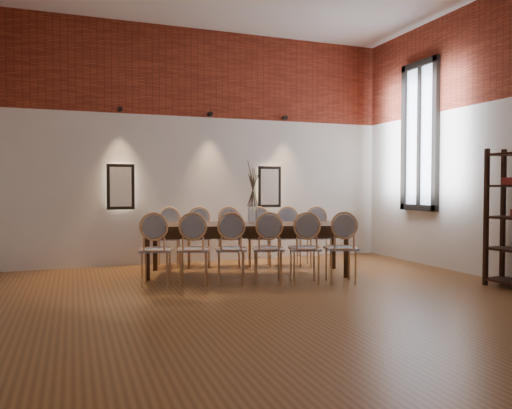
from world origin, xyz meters
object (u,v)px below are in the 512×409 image
object	(u,v)px
chair_near_b	(194,249)
chair_near_e	(304,248)
chair_near_f	(341,248)
bowl	(234,218)
chair_far_e	(289,237)
dining_table	(247,249)
chair_near_c	(231,249)
chair_near_a	(156,250)
book	(230,222)
vase	(253,214)
chair_far_c	(229,238)
chair_near_d	(268,249)
chair_far_f	(319,237)
chair_far_d	(259,237)
chair_far_a	(168,238)
chair_far_b	(199,238)

from	to	relation	value
chair_near_b	chair_near_e	distance (m)	1.48
chair_near_f	bowl	distance (m)	1.63
bowl	chair_far_e	bearing A→B (deg)	24.64
dining_table	chair_near_c	distance (m)	0.80
dining_table	chair_far_e	distance (m)	1.06
chair_near_a	chair_near_b	distance (m)	0.49
chair_near_b	book	distance (m)	1.05
vase	dining_table	bearing A→B (deg)	163.72
dining_table	chair_far_c	distance (m)	0.80
chair_near_d	chair_near_c	bearing A→B (deg)	180.00
vase	book	distance (m)	0.38
chair_near_c	chair_near_e	bearing A→B (deg)	-0.00
dining_table	vase	bearing A→B (deg)	-0.00
chair_near_c	chair_near_e	size ratio (longest dim) A/B	1.00
book	dining_table	bearing A→B (deg)	-43.06
chair_near_b	chair_far_f	distance (m)	2.49
chair_near_c	chair_near_d	size ratio (longest dim) A/B	1.00
chair_near_b	chair_near_e	xyz separation A→B (m)	(1.42, -0.42, 0.00)
chair_near_f	chair_far_d	world-z (taller)	same
book	chair_far_a	bearing A→B (deg)	131.13
chair_near_c	chair_far_a	distance (m)	1.81
chair_near_b	bowl	xyz separation A→B (m)	(0.73, 0.52, 0.37)
chair_far_c	chair_far_a	bearing A→B (deg)	-0.00
dining_table	book	bearing A→B (deg)	153.22
chair_far_f	chair_far_a	bearing A→B (deg)	-0.00
book	chair_far_f	bearing A→B (deg)	6.83
chair_far_a	bowl	xyz separation A→B (m)	(0.78, -1.07, 0.37)
chair_far_b	chair_near_b	bearing A→B (deg)	90.00
book	chair_far_c	bearing A→B (deg)	73.77
chair_far_e	chair_far_f	distance (m)	0.49
chair_near_c	dining_table	bearing A→B (deg)	71.91
chair_near_b	chair_far_c	distance (m)	1.59
chair_far_c	vase	world-z (taller)	vase
dining_table	chair_near_c	size ratio (longest dim) A/B	3.15
chair_far_a	book	world-z (taller)	chair_far_a
chair_near_c	vase	xyz separation A→B (m)	(0.54, 0.63, 0.43)
chair_near_f	dining_table	bearing A→B (deg)	148.52
vase	chair_near_c	bearing A→B (deg)	-130.41
chair_near_e	chair_far_b	bearing A→B (deg)	134.41
chair_near_e	chair_near_f	distance (m)	0.49
chair_far_a	bowl	distance (m)	1.37
chair_near_c	vase	size ratio (longest dim) A/B	3.13
bowl	book	distance (m)	0.20
chair_near_c	chair_near_d	bearing A→B (deg)	-0.00
dining_table	chair_far_b	bearing A→B (deg)	134.41
chair_far_d	chair_near_f	bearing A→B (deg)	123.15
chair_far_b	chair_near_e	bearing A→B (deg)	134.41
chair_far_a	chair_near_f	bearing A→B (deg)	148.52
chair_near_b	chair_near_f	world-z (taller)	same
chair_near_e	vase	xyz separation A→B (m)	(-0.41, 0.91, 0.43)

